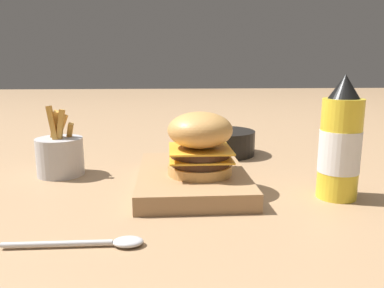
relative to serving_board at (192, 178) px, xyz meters
name	(u,v)px	position (x,y,z in m)	size (l,w,h in m)	color
ground_plane	(200,178)	(0.05, -0.02, -0.02)	(6.00, 6.00, 0.00)	#9E7A56
serving_board	(192,178)	(0.00, 0.00, 0.00)	(0.29, 0.20, 0.03)	#A37A51
burger	(200,143)	(-0.03, -0.01, 0.07)	(0.12, 0.12, 0.11)	tan
ketchup_bottle	(340,145)	(-0.08, -0.24, 0.08)	(0.07, 0.07, 0.21)	yellow
fries_basket	(60,155)	(0.09, 0.27, 0.03)	(0.10, 0.10, 0.15)	#B7B7BC
side_bowl	(224,142)	(0.25, -0.10, 0.02)	(0.16, 0.16, 0.06)	black
spoon	(103,242)	(-0.24, 0.13, -0.01)	(0.03, 0.18, 0.01)	silver
ketchup_puddle	(156,155)	(0.24, 0.07, -0.01)	(0.04, 0.04, 0.00)	#9E140F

